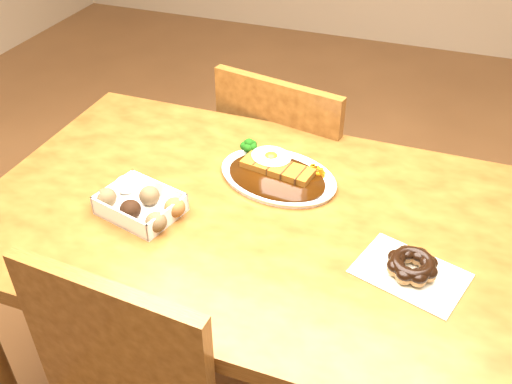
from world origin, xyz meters
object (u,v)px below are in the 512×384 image
(table, at_px, (242,241))
(pon_de_ring, at_px, (412,266))
(chair_far, at_px, (294,176))
(donut_box, at_px, (140,203))
(katsu_curry_plate, at_px, (277,172))

(table, relative_size, pon_de_ring, 4.95)
(chair_far, distance_m, donut_box, 0.72)
(katsu_curry_plate, bearing_deg, donut_box, -136.28)
(chair_far, bearing_deg, katsu_curry_plate, 110.96)
(table, bearing_deg, donut_box, -156.52)
(table, height_order, chair_far, chair_far)
(katsu_curry_plate, relative_size, donut_box, 1.59)
(table, bearing_deg, chair_far, 93.16)
(table, relative_size, chair_far, 1.38)
(chair_far, distance_m, katsu_curry_plate, 0.49)
(katsu_curry_plate, bearing_deg, pon_de_ring, -32.15)
(pon_de_ring, bearing_deg, table, 168.60)
(pon_de_ring, bearing_deg, katsu_curry_plate, 147.85)
(katsu_curry_plate, bearing_deg, table, -104.47)
(chair_far, height_order, donut_box, chair_far)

